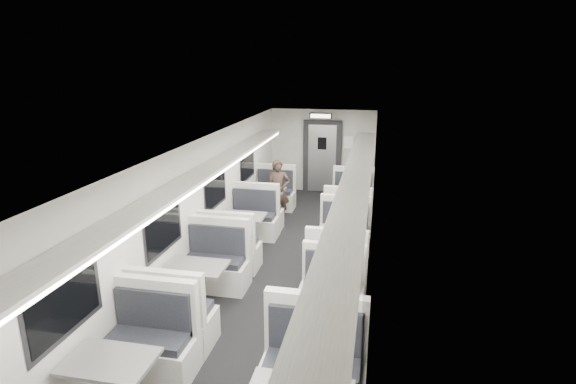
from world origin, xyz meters
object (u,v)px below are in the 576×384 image
at_px(booth_right_b, 341,248).
at_px(passenger, 278,191).
at_px(booth_left_c, 197,288).
at_px(exit_sign, 321,116).
at_px(booth_left_a, 267,203).
at_px(booth_left_b, 243,233).
at_px(booth_right_c, 326,315).
at_px(vestibule_door, 322,157).
at_px(booth_right_a, 350,207).

xyz_separation_m(booth_right_b, passenger, (-1.69, 2.24, 0.38)).
relative_size(booth_left_c, exit_sign, 3.58).
height_order(booth_left_a, booth_left_b, booth_left_b).
bearing_deg(booth_right_c, vestibule_door, 97.84).
height_order(booth_right_c, vestibule_door, vestibule_door).
xyz_separation_m(booth_right_b, exit_sign, (-1.00, 4.48, 1.91)).
bearing_deg(passenger, booth_right_a, -4.72).
height_order(booth_left_b, exit_sign, exit_sign).
xyz_separation_m(booth_left_a, passenger, (0.31, -0.14, 0.37)).
bearing_deg(booth_right_a, booth_left_a, -175.53).
height_order(booth_right_b, vestibule_door, vestibule_door).
distance_m(booth_left_b, passenger, 1.94).
bearing_deg(passenger, exit_sign, 58.35).
bearing_deg(exit_sign, vestibule_door, 90.00).
bearing_deg(booth_left_a, booth_left_b, -90.00).
relative_size(booth_right_b, passenger, 1.39).
height_order(booth_right_c, exit_sign, exit_sign).
relative_size(booth_right_c, passenger, 1.30).
bearing_deg(vestibule_door, passenger, -104.14).
relative_size(booth_left_c, booth_right_b, 1.07).
xyz_separation_m(booth_left_b, exit_sign, (1.00, 4.13, 1.89)).
bearing_deg(passenger, booth_right_c, -84.14).
relative_size(booth_left_b, exit_sign, 3.51).
relative_size(booth_right_a, booth_right_b, 1.01).
distance_m(booth_right_a, exit_sign, 2.90).
height_order(booth_left_a, passenger, passenger).
height_order(booth_left_b, vestibule_door, vestibule_door).
bearing_deg(booth_right_a, booth_left_c, -113.77).
bearing_deg(booth_left_b, exit_sign, 76.39).
height_order(booth_right_a, vestibule_door, vestibule_door).
distance_m(booth_left_a, booth_left_b, 2.02).
height_order(vestibule_door, exit_sign, exit_sign).
xyz_separation_m(booth_right_a, passenger, (-1.69, -0.29, 0.37)).
xyz_separation_m(booth_left_c, exit_sign, (1.00, 6.49, 1.88)).
bearing_deg(booth_left_b, vestibule_door, 77.78).
distance_m(booth_right_a, booth_right_c, 4.82).
height_order(booth_right_b, passenger, passenger).
bearing_deg(vestibule_door, booth_left_c, -98.15).
height_order(booth_right_b, exit_sign, exit_sign).
bearing_deg(booth_right_c, booth_left_b, 127.10).
bearing_deg(booth_right_b, booth_left_c, -134.84).
bearing_deg(booth_left_c, vestibule_door, 81.85).
xyz_separation_m(booth_right_c, exit_sign, (-1.00, 6.77, 1.93)).
bearing_deg(vestibule_door, booth_left_a, -111.06).
bearing_deg(booth_left_b, booth_left_c, -90.00).
bearing_deg(exit_sign, booth_left_a, -115.36).
xyz_separation_m(booth_left_a, booth_right_b, (2.00, -2.37, -0.01)).
relative_size(booth_right_c, exit_sign, 3.15).
bearing_deg(booth_left_c, booth_left_a, 90.00).
distance_m(vestibule_door, exit_sign, 1.33).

